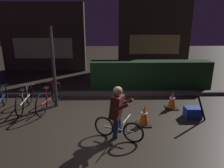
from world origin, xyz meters
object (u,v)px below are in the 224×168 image
traffic_cone_far (172,100)px  cyclist (118,113)px  street_post (54,68)px  closed_umbrella (202,108)px  blue_crate (193,112)px  parked_bike_leftmost (0,100)px  parked_bike_left_mid (25,100)px  traffic_cone_near (144,115)px  parked_bike_center_left (50,98)px

traffic_cone_far → cyclist: cyclist is taller
street_post → closed_umbrella: 4.35m
blue_crate → closed_umbrella: size_ratio=0.52×
traffic_cone_far → blue_crate: bearing=-59.5°
parked_bike_leftmost → blue_crate: parked_bike_leftmost is taller
parked_bike_left_mid → traffic_cone_far: size_ratio=2.83×
blue_crate → traffic_cone_near: bearing=-164.4°
blue_crate → street_post: bearing=167.3°
street_post → traffic_cone_near: 3.04m
street_post → parked_bike_left_mid: (-0.86, -0.29, -0.90)m
parked_bike_leftmost → parked_bike_left_mid: 0.74m
parked_bike_center_left → traffic_cone_far: bearing=-80.7°
traffic_cone_far → blue_crate: (0.38, -0.65, -0.12)m
cyclist → closed_umbrella: (2.25, 0.78, -0.24)m
traffic_cone_near → closed_umbrella: bearing=5.6°
parked_bike_leftmost → street_post: bearing=-92.5°
street_post → traffic_cone_far: street_post is taller
street_post → traffic_cone_far: bearing=-4.0°
traffic_cone_near → cyclist: cyclist is taller
parked_bike_leftmost → traffic_cone_far: size_ratio=2.72×
street_post → traffic_cone_near: (2.57, -1.30, -0.97)m
street_post → parked_bike_center_left: (-0.13, -0.23, -0.88)m
parked_bike_leftmost → traffic_cone_near: 4.30m
traffic_cone_near → traffic_cone_far: 1.48m
blue_crate → closed_umbrella: bearing=-66.9°
cyclist → street_post: bearing=158.4°
parked_bike_center_left → blue_crate: 4.19m
parked_bike_left_mid → traffic_cone_near: 3.58m
traffic_cone_far → cyclist: bearing=-136.4°
parked_bike_left_mid → traffic_cone_near: (3.44, -1.01, -0.07)m
blue_crate → cyclist: (-2.14, -1.03, 0.48)m
parked_bike_left_mid → cyclist: 3.19m
parked_bike_center_left → traffic_cone_near: (2.71, -1.07, -0.09)m
traffic_cone_far → street_post: bearing=176.0°
parked_bike_left_mid → cyclist: bearing=-126.0°
parked_bike_leftmost → cyclist: cyclist is taller
parked_bike_left_mid → closed_umbrella: (4.97, -0.86, 0.06)m
traffic_cone_far → parked_bike_left_mid: bearing=-179.6°
closed_umbrella → street_post: bearing=-38.0°
parked_bike_center_left → cyclist: (1.99, -1.70, 0.27)m
parked_bike_center_left → traffic_cone_far: parked_bike_center_left is taller
cyclist → traffic_cone_far: bearing=68.0°
parked_bike_left_mid → parked_bike_leftmost: bearing=84.7°
street_post → traffic_cone_near: bearing=-26.8°
parked_bike_left_mid → closed_umbrella: bearing=-104.8°
street_post → traffic_cone_near: size_ratio=4.52×
street_post → parked_bike_center_left: 0.92m
parked_bike_leftmost → traffic_cone_near: parked_bike_leftmost is taller
parked_bike_center_left → blue_crate: parked_bike_center_left is taller
traffic_cone_near → traffic_cone_far: size_ratio=0.97×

